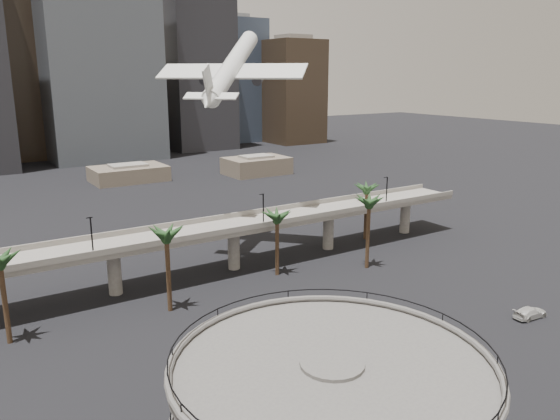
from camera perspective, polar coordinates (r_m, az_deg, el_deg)
overpass at (r=95.42m, az=-10.73°, el=-3.13°), size 130.00×9.30×14.70m
palm_trees at (r=92.51m, az=-2.33°, el=-0.88°), size 76.40×18.40×14.00m
low_buildings at (r=179.75m, az=-19.37°, el=2.89°), size 135.00×27.50×6.80m
skyline at (r=251.75m, az=-22.50°, el=14.17°), size 269.00×86.00×110.36m
airborne_jet at (r=111.15m, az=-5.05°, el=14.63°), size 26.02×25.64×17.48m
car_a at (r=66.89m, az=-3.93°, el=-16.81°), size 5.07×2.98×1.62m
car_b at (r=71.65m, az=7.21°, el=-14.72°), size 4.59×1.97×1.47m
car_c at (r=89.94m, az=24.67°, el=-9.72°), size 5.82×2.74×1.64m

